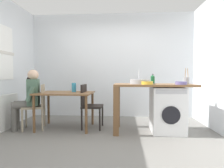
{
  "coord_description": "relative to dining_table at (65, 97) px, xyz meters",
  "views": [
    {
      "loc": [
        0.36,
        -3.09,
        1.07
      ],
      "look_at": [
        0.11,
        0.45,
        0.92
      ],
      "focal_mm": 29.21,
      "sensor_mm": 36.0,
      "label": 1
    }
  ],
  "objects": [
    {
      "name": "washing_machine",
      "position": [
        2.02,
        -0.1,
        -0.21
      ],
      "size": [
        0.6,
        0.61,
        0.86
      ],
      "color": "white",
      "rests_on": "ground_plane"
    },
    {
      "name": "tap",
      "position": [
        1.5,
        0.08,
        0.42
      ],
      "size": [
        0.02,
        0.02,
        0.28
      ],
      "primitive_type": "cylinder",
      "color": "#B2B2B7",
      "rests_on": "kitchen_counter"
    },
    {
      "name": "seated_person",
      "position": [
        -0.7,
        -0.13,
        0.03
      ],
      "size": [
        0.56,
        0.54,
        1.2
      ],
      "rotation": [
        0.0,
        0.0,
        1.89
      ],
      "color": "#595651",
      "rests_on": "ground_plane"
    },
    {
      "name": "colander",
      "position": [
        2.21,
        -0.32,
        0.31
      ],
      "size": [
        0.2,
        0.2,
        0.06
      ],
      "color": "slate",
      "rests_on": "kitchen_counter"
    },
    {
      "name": "chair_person_seat",
      "position": [
        -0.55,
        -0.08,
        -0.14
      ],
      "size": [
        0.51,
        0.51,
        0.9
      ],
      "rotation": [
        0.0,
        0.0,
        1.89
      ],
      "color": "gray",
      "rests_on": "ground_plane"
    },
    {
      "name": "wall_back",
      "position": [
        0.85,
        1.22,
        0.71
      ],
      "size": [
        4.6,
        0.1,
        2.7
      ],
      "primitive_type": "cube",
      "color": "silver",
      "rests_on": "ground_plane"
    },
    {
      "name": "dining_table",
      "position": [
        0.0,
        0.0,
        0.0
      ],
      "size": [
        1.1,
        0.76,
        0.74
      ],
      "color": "brown",
      "rests_on": "ground_plane"
    },
    {
      "name": "mixing_bowl",
      "position": [
        1.62,
        -0.3,
        0.31
      ],
      "size": [
        0.21,
        0.21,
        0.06
      ],
      "color": "gold",
      "rests_on": "kitchen_counter"
    },
    {
      "name": "scissors",
      "position": [
        1.71,
        -0.2,
        0.28
      ],
      "size": [
        0.15,
        0.06,
        0.01
      ],
      "color": "#B2B2B7",
      "rests_on": "kitchen_counter"
    },
    {
      "name": "utensil_crock",
      "position": [
        2.39,
        -0.05,
        0.35
      ],
      "size": [
        0.11,
        0.11,
        0.3
      ],
      "color": "gray",
      "rests_on": "kitchen_counter"
    },
    {
      "name": "bottle_tall_green",
      "position": [
        1.78,
        0.14,
        0.36
      ],
      "size": [
        0.08,
        0.08,
        0.19
      ],
      "color": "#19592D",
      "rests_on": "kitchen_counter"
    },
    {
      "name": "radiator",
      "position": [
        -1.17,
        -0.23,
        -0.29
      ],
      "size": [
        0.1,
        0.8,
        0.7
      ],
      "primitive_type": "cube",
      "color": "white",
      "rests_on": "ground_plane"
    },
    {
      "name": "ground_plane",
      "position": [
        0.85,
        -0.53,
        -0.64
      ],
      "size": [
        5.46,
        5.46,
        0.0
      ],
      "primitive_type": "plane",
      "color": "slate"
    },
    {
      "name": "sink_basin",
      "position": [
        1.5,
        -0.1,
        0.32
      ],
      "size": [
        0.38,
        0.38,
        0.09
      ],
      "primitive_type": "cylinder",
      "color": "#9EA0A5",
      "rests_on": "kitchen_counter"
    },
    {
      "name": "vase",
      "position": [
        0.15,
        0.1,
        0.19
      ],
      "size": [
        0.09,
        0.09,
        0.19
      ],
      "primitive_type": "cylinder",
      "color": "teal",
      "rests_on": "dining_table"
    },
    {
      "name": "chair_opposite",
      "position": [
        0.48,
        0.05,
        -0.14
      ],
      "size": [
        0.41,
        0.41,
        0.9
      ],
      "rotation": [
        0.0,
        0.0,
        -1.59
      ],
      "color": "black",
      "rests_on": "ground_plane"
    },
    {
      "name": "kitchen_counter",
      "position": [
        1.55,
        -0.1,
        0.12
      ],
      "size": [
        1.5,
        0.68,
        0.92
      ],
      "color": "brown",
      "rests_on": "ground_plane"
    }
  ]
}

